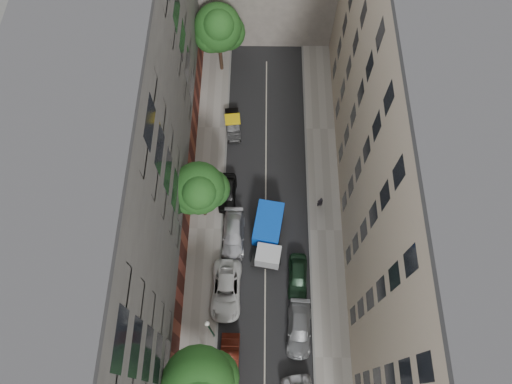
{
  "coord_description": "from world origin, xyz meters",
  "views": [
    {
      "loc": [
        -0.66,
        -14.74,
        39.32
      ],
      "look_at": [
        -0.89,
        1.0,
        6.0
      ],
      "focal_mm": 32.0,
      "sensor_mm": 36.0,
      "label": 1
    }
  ],
  "objects_px": {
    "car_left_3": "(233,235)",
    "tree_far": "(219,30)",
    "car_left_2": "(226,290)",
    "lamp_post": "(210,329)",
    "car_left_5": "(233,125)",
    "car_right_1": "(299,329)",
    "tarp_truck": "(268,234)",
    "car_left_4": "(227,193)",
    "car_right_2": "(298,277)",
    "tree_mid": "(200,190)",
    "car_left_1": "(230,360)",
    "tree_near": "(200,384)",
    "pedestrian": "(320,202)"
  },
  "relations": [
    {
      "from": "tree_far",
      "to": "pedestrian",
      "type": "distance_m",
      "value": 19.47
    },
    {
      "from": "car_left_4",
      "to": "car_left_5",
      "type": "height_order",
      "value": "car_left_4"
    },
    {
      "from": "tree_mid",
      "to": "tarp_truck",
      "type": "bearing_deg",
      "value": -21.68
    },
    {
      "from": "car_left_5",
      "to": "car_right_1",
      "type": "distance_m",
      "value": 20.83
    },
    {
      "from": "car_right_1",
      "to": "tree_far",
      "type": "bearing_deg",
      "value": 108.72
    },
    {
      "from": "car_right_1",
      "to": "tree_mid",
      "type": "distance_m",
      "value": 14.06
    },
    {
      "from": "car_right_2",
      "to": "tree_near",
      "type": "distance_m",
      "value": 12.56
    },
    {
      "from": "car_left_5",
      "to": "lamp_post",
      "type": "relative_size",
      "value": 0.62
    },
    {
      "from": "car_left_5",
      "to": "tree_near",
      "type": "bearing_deg",
      "value": -99.11
    },
    {
      "from": "tarp_truck",
      "to": "car_right_1",
      "type": "xyz_separation_m",
      "value": [
        2.59,
        -8.0,
        -0.74
      ]
    },
    {
      "from": "car_left_3",
      "to": "tree_far",
      "type": "relative_size",
      "value": 0.58
    },
    {
      "from": "car_left_2",
      "to": "tree_near",
      "type": "bearing_deg",
      "value": -97.98
    },
    {
      "from": "car_left_5",
      "to": "tree_mid",
      "type": "relative_size",
      "value": 0.49
    },
    {
      "from": "car_left_1",
      "to": "car_left_3",
      "type": "bearing_deg",
      "value": 90.87
    },
    {
      "from": "tree_mid",
      "to": "pedestrian",
      "type": "xyz_separation_m",
      "value": [
        10.54,
        1.06,
        -4.49
      ]
    },
    {
      "from": "car_left_2",
      "to": "tree_far",
      "type": "height_order",
      "value": "tree_far"
    },
    {
      "from": "car_right_2",
      "to": "lamp_post",
      "type": "height_order",
      "value": "lamp_post"
    },
    {
      "from": "car_left_2",
      "to": "lamp_post",
      "type": "height_order",
      "value": "lamp_post"
    },
    {
      "from": "car_left_4",
      "to": "car_right_2",
      "type": "bearing_deg",
      "value": -49.88
    },
    {
      "from": "car_left_2",
      "to": "pedestrian",
      "type": "relative_size",
      "value": 3.46
    },
    {
      "from": "car_left_3",
      "to": "car_right_2",
      "type": "relative_size",
      "value": 1.19
    },
    {
      "from": "car_left_3",
      "to": "tree_mid",
      "type": "xyz_separation_m",
      "value": [
        -2.64,
        2.16,
        4.72
      ]
    },
    {
      "from": "car_left_5",
      "to": "car_right_2",
      "type": "height_order",
      "value": "car_right_2"
    },
    {
      "from": "car_right_1",
      "to": "lamp_post",
      "type": "height_order",
      "value": "lamp_post"
    },
    {
      "from": "tarp_truck",
      "to": "lamp_post",
      "type": "xyz_separation_m",
      "value": [
        -4.41,
        -8.56,
        2.6
      ]
    },
    {
      "from": "car_left_3",
      "to": "pedestrian",
      "type": "distance_m",
      "value": 8.53
    },
    {
      "from": "pedestrian",
      "to": "tarp_truck",
      "type": "bearing_deg",
      "value": 24.9
    },
    {
      "from": "car_right_2",
      "to": "car_left_3",
      "type": "bearing_deg",
      "value": 149.15
    },
    {
      "from": "car_right_2",
      "to": "tree_mid",
      "type": "distance_m",
      "value": 11.25
    },
    {
      "from": "car_left_1",
      "to": "car_right_2",
      "type": "height_order",
      "value": "car_right_2"
    },
    {
      "from": "tree_near",
      "to": "tree_far",
      "type": "distance_m",
      "value": 31.94
    },
    {
      "from": "tree_near",
      "to": "car_left_5",
      "type": "bearing_deg",
      "value": 87.33
    },
    {
      "from": "tarp_truck",
      "to": "car_left_3",
      "type": "xyz_separation_m",
      "value": [
        -3.11,
        0.12,
        -0.72
      ]
    },
    {
      "from": "car_left_4",
      "to": "pedestrian",
      "type": "xyz_separation_m",
      "value": [
        8.6,
        -0.95,
        0.25
      ]
    },
    {
      "from": "car_left_3",
      "to": "tree_near",
      "type": "xyz_separation_m",
      "value": [
        -1.61,
        -12.62,
        5.01
      ]
    },
    {
      "from": "car_left_3",
      "to": "car_left_4",
      "type": "height_order",
      "value": "car_left_3"
    },
    {
      "from": "tarp_truck",
      "to": "car_left_2",
      "type": "height_order",
      "value": "tarp_truck"
    },
    {
      "from": "tree_far",
      "to": "car_left_2",
      "type": "bearing_deg",
      "value": -86.6
    },
    {
      "from": "car_left_2",
      "to": "car_left_4",
      "type": "height_order",
      "value": "car_left_2"
    },
    {
      "from": "car_left_2",
      "to": "lamp_post",
      "type": "distance_m",
      "value": 4.99
    },
    {
      "from": "tarp_truck",
      "to": "car_left_5",
      "type": "bearing_deg",
      "value": 115.89
    },
    {
      "from": "car_left_1",
      "to": "tree_mid",
      "type": "relative_size",
      "value": 0.54
    },
    {
      "from": "car_left_3",
      "to": "car_left_4",
      "type": "bearing_deg",
      "value": 99.38
    },
    {
      "from": "car_left_5",
      "to": "tree_far",
      "type": "distance_m",
      "value": 9.29
    },
    {
      "from": "car_left_1",
      "to": "car_left_4",
      "type": "xyz_separation_m",
      "value": [
        -0.8,
        14.8,
        -0.01
      ]
    },
    {
      "from": "car_left_4",
      "to": "car_right_2",
      "type": "relative_size",
      "value": 0.98
    },
    {
      "from": "car_left_3",
      "to": "car_left_5",
      "type": "bearing_deg",
      "value": 92.05
    },
    {
      "from": "car_right_1",
      "to": "pedestrian",
      "type": "distance_m",
      "value": 11.56
    },
    {
      "from": "tree_mid",
      "to": "car_left_1",
      "type": "bearing_deg",
      "value": -77.93
    },
    {
      "from": "pedestrian",
      "to": "tree_far",
      "type": "bearing_deg",
      "value": -68.74
    }
  ]
}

